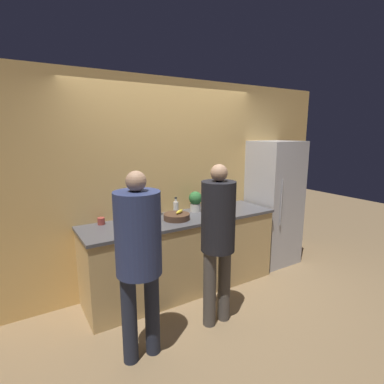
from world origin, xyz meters
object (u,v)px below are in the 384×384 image
Objects in this scene: refrigerator at (274,203)px; utensil_crock at (157,209)px; bottle_red at (210,203)px; potted_plant at (195,201)px; person_center at (218,232)px; fruit_bowl at (177,216)px; bottle_clear at (176,207)px; cup_red at (101,221)px; person_left at (139,249)px.

refrigerator is 1.82m from utensil_crock.
bottle_red is 0.55× the size of potted_plant.
utensil_crock is at bearing 178.67° from bottle_red.
person_center is 6.15× the size of utensil_crock.
utensil_crock is (-0.18, 1.03, 0.04)m from person_center.
bottle_clear reaches higher than fruit_bowl.
utensil_crock is 0.70m from cup_red.
bottle_red is 0.32m from potted_plant.
potted_plant is (1.17, 0.98, 0.07)m from person_left.
utensil_crock is at bearing 110.87° from fruit_bowl.
bottle_red is at bearing 16.38° from potted_plant.
refrigerator reaches higher than bottle_clear.
potted_plant is (0.38, 0.20, 0.11)m from fruit_bowl.
bottle_clear is at bearing 48.60° from person_left.
cup_red is at bearing 91.12° from person_left.
person_left is at bearing -176.30° from person_center.
utensil_crock is at bearing 172.73° from refrigerator.
bottle_clear is 2.55× the size of cup_red.
bottle_clear is (0.07, 1.00, 0.04)m from person_center.
fruit_bowl reaches higher than cup_red.
person_center is at bearing -84.96° from fruit_bowl.
bottle_clear is at bearing 85.79° from person_center.
potted_plant is (1.19, -0.08, 0.10)m from cup_red.
bottle_clear is (-0.54, -0.01, 0.02)m from bottle_red.
refrigerator is 1.32m from potted_plant.
refrigerator reaches higher than bottle_red.
cup_red is (-0.81, 0.28, 0.00)m from fruit_bowl.
fruit_bowl is 0.31m from bottle_clear.
person_left is at bearing -144.13° from bottle_red.
bottle_clear is (-1.55, 0.20, 0.10)m from refrigerator.
person_center is at bearing -80.11° from utensil_crock.
utensil_crock is (-1.80, 0.23, 0.10)m from refrigerator.
fruit_bowl is (0.79, 0.78, -0.03)m from person_left.
cup_red is (-2.50, 0.20, 0.06)m from refrigerator.
bottle_red is 0.71× the size of bottle_clear.
potted_plant is at bearing 70.79° from person_center.
refrigerator is at bearing 2.43° from fruit_bowl.
person_center is 1.00m from bottle_clear.
refrigerator is at bearing -11.87° from bottle_red.
person_left is at bearing -121.91° from utensil_crock.
bottle_clear is at bearing -7.12° from utensil_crock.
utensil_crock reaches higher than bottle_red.
fruit_bowl is 0.44m from potted_plant.
person_center reaches higher than bottle_red.
fruit_bowl is at bearing -69.13° from utensil_crock.
person_left reaches higher than utensil_crock.
utensil_crock is (-0.12, 0.30, 0.04)m from fruit_bowl.
person_center reaches higher than fruit_bowl.
refrigerator reaches higher than potted_plant.
utensil_crock is (0.67, 1.08, 0.01)m from person_left.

